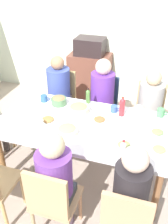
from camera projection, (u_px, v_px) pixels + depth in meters
name	position (u px, v px, depth m)	size (l,w,h in m)	color
ground_plane	(84.00, 172.00, 3.19)	(6.10, 6.10, 0.00)	#A59385
wall_back	(123.00, 28.00, 4.17)	(5.32, 0.12, 2.60)	silver
dining_table	(84.00, 129.00, 2.84)	(1.95, 1.02, 0.75)	white
chair_0	(149.00, 111.00, 3.47)	(0.40, 0.40, 0.90)	tan
person_0	(150.00, 103.00, 3.30)	(0.31, 0.31, 1.14)	brown
chair_1	(62.00, 97.00, 3.81)	(0.40, 0.40, 0.90)	tan
person_1	(58.00, 88.00, 3.63)	(0.33, 0.33, 1.18)	#3F3C49
chair_2	(103.00, 104.00, 3.64)	(0.40, 0.40, 0.90)	navy
person_2	(102.00, 93.00, 3.45)	(0.32, 0.32, 1.21)	brown
chair_5	(52.00, 200.00, 2.21)	(0.40, 0.40, 0.90)	tan
person_5	(55.00, 177.00, 2.17)	(0.31, 0.31, 1.17)	#483B3C
chair_6	(126.00, 221.00, 2.04)	(0.40, 0.40, 0.90)	tan
person_6	(130.00, 195.00, 2.00)	(0.30, 0.30, 1.21)	brown
plate_0	(99.00, 120.00, 2.83)	(0.23, 0.23, 0.04)	silver
plate_1	(157.00, 133.00, 2.63)	(0.22, 0.22, 0.04)	white
plate_2	(48.00, 120.00, 2.83)	(0.25, 0.25, 0.04)	silver
plate_3	(159.00, 150.00, 2.39)	(0.22, 0.22, 0.04)	silver
plate_4	(124.00, 146.00, 2.45)	(0.23, 0.23, 0.04)	white
bowl_0	(59.00, 100.00, 3.13)	(0.19, 0.19, 0.11)	#507850
bowl_1	(67.00, 130.00, 2.62)	(0.23, 0.23, 0.08)	beige
bowl_2	(79.00, 109.00, 2.97)	(0.25, 0.25, 0.10)	beige
cup_0	(161.00, 113.00, 2.90)	(0.12, 0.08, 0.10)	#4F935B
cup_1	(110.00, 121.00, 2.78)	(0.12, 0.08, 0.07)	white
cup_2	(44.00, 98.00, 3.20)	(0.12, 0.09, 0.08)	#305B94
cup_3	(114.00, 109.00, 2.99)	(0.12, 0.08, 0.08)	#395DA1
cup_4	(139.00, 110.00, 2.96)	(0.12, 0.09, 0.09)	white
cup_5	(126.00, 132.00, 2.59)	(0.12, 0.09, 0.08)	white
cup_6	(40.00, 124.00, 2.71)	(0.12, 0.09, 0.09)	white
bottle_0	(123.00, 151.00, 2.24)	(0.05, 0.05, 0.23)	silver
bottle_1	(88.00, 96.00, 3.13)	(0.05, 0.05, 0.21)	#4B7637
bottle_2	(122.00, 107.00, 2.88)	(0.06, 0.06, 0.24)	red
side_cabinet	(90.00, 79.00, 4.51)	(0.70, 0.44, 0.90)	brown
microwave	(90.00, 46.00, 4.19)	(0.48, 0.36, 0.28)	#2C2123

